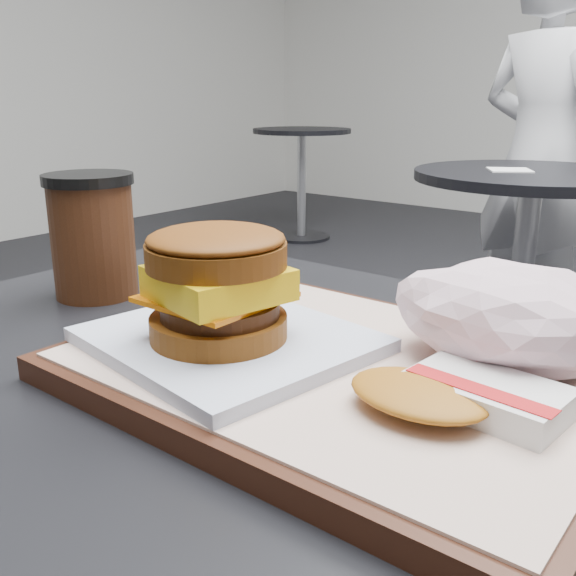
# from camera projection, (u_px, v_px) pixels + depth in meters

# --- Properties ---
(serving_tray) EXTENTS (0.38, 0.28, 0.02)m
(serving_tray) POSITION_uv_depth(u_px,v_px,m) (342.00, 372.00, 0.46)
(serving_tray) COLOR #32180E
(serving_tray) RESTS_ON customer_table
(breakfast_sandwich) EXTENTS (0.21, 0.20, 0.09)m
(breakfast_sandwich) POSITION_uv_depth(u_px,v_px,m) (221.00, 298.00, 0.46)
(breakfast_sandwich) COLOR white
(breakfast_sandwich) RESTS_ON serving_tray
(hash_brown) EXTENTS (0.12, 0.09, 0.02)m
(hash_brown) POSITION_uv_depth(u_px,v_px,m) (456.00, 394.00, 0.38)
(hash_brown) COLOR silver
(hash_brown) RESTS_ON serving_tray
(crumpled_wrapper) EXTENTS (0.16, 0.12, 0.07)m
(crumpled_wrapper) POSITION_uv_depth(u_px,v_px,m) (508.00, 314.00, 0.44)
(crumpled_wrapper) COLOR white
(crumpled_wrapper) RESTS_ON serving_tray
(coffee_cup) EXTENTS (0.09, 0.09, 0.13)m
(coffee_cup) POSITION_uv_depth(u_px,v_px,m) (93.00, 233.00, 0.65)
(coffee_cup) COLOR #391B0D
(coffee_cup) RESTS_ON customer_table
(neighbor_table) EXTENTS (0.70, 0.70, 0.75)m
(neighbor_table) POSITION_uv_depth(u_px,v_px,m) (526.00, 236.00, 1.98)
(neighbor_table) COLOR black
(neighbor_table) RESTS_ON ground
(napkin) EXTENTS (0.16, 0.16, 0.00)m
(napkin) POSITION_uv_depth(u_px,v_px,m) (510.00, 170.00, 1.93)
(napkin) COLOR white
(napkin) RESTS_ON neighbor_table
(patron) EXTENTS (0.63, 0.51, 1.49)m
(patron) POSITION_uv_depth(u_px,v_px,m) (540.00, 157.00, 2.41)
(patron) COLOR silver
(patron) RESTS_ON ground
(bg_table_mid) EXTENTS (0.66, 0.66, 0.75)m
(bg_table_mid) POSITION_uv_depth(u_px,v_px,m) (302.00, 157.00, 4.36)
(bg_table_mid) COLOR black
(bg_table_mid) RESTS_ON ground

